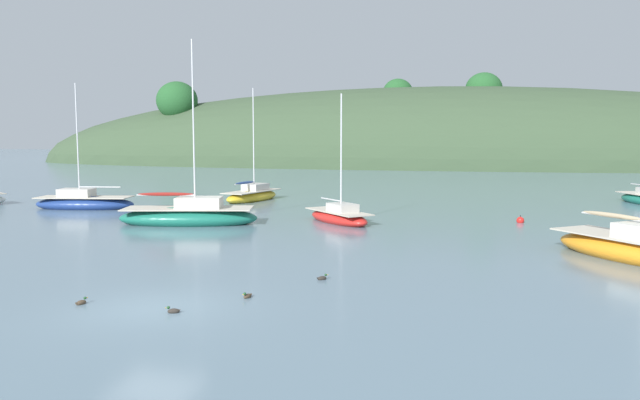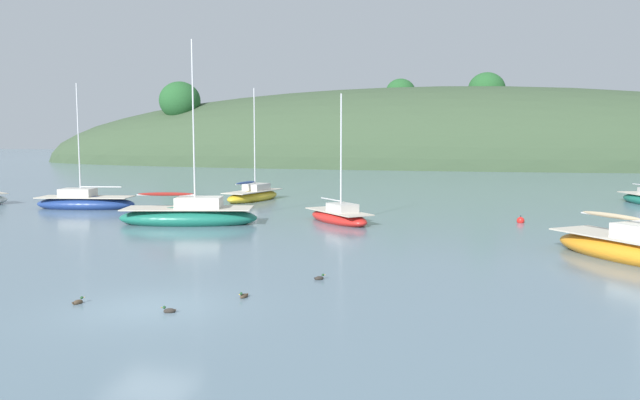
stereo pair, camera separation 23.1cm
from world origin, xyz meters
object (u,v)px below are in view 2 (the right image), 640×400
at_px(mooring_buoy_inner, 521,221).
at_px(duck_lead, 319,278).
at_px(sailboat_orange_cutter, 85,203).
at_px(sailboat_red_portside, 189,216).
at_px(duck_lone_left, 78,302).
at_px(sailboat_grey_yawl, 339,216).
at_px(duck_lone_right, 169,311).
at_px(duck_straggler, 244,296).
at_px(sailboat_blue_center, 253,195).
at_px(sailboat_navy_dinghy, 637,249).

height_order(mooring_buoy_inner, duck_lead, mooring_buoy_inner).
xyz_separation_m(sailboat_orange_cutter, mooring_buoy_inner, (28.98, -0.05, -0.29)).
xyz_separation_m(sailboat_red_portside, duck_lone_left, (4.50, -16.52, -0.41)).
bearing_deg(sailboat_orange_cutter, duck_lead, -38.61).
relative_size(duck_lone_left, duck_lead, 1.11).
relative_size(sailboat_grey_yawl, sailboat_red_portside, 0.71).
distance_m(sailboat_grey_yawl, duck_lone_right, 19.55).
bearing_deg(duck_straggler, mooring_buoy_inner, 64.84).
relative_size(sailboat_orange_cutter, sailboat_grey_yawl, 1.16).
xyz_separation_m(sailboat_blue_center, duck_straggler, (10.23, -28.12, -0.34)).
bearing_deg(sailboat_navy_dinghy, mooring_buoy_inner, 110.27).
bearing_deg(sailboat_grey_yawl, mooring_buoy_inner, 13.40).
height_order(duck_straggler, duck_lead, same).
relative_size(sailboat_blue_center, duck_lone_left, 21.29).
height_order(sailboat_red_portside, duck_lone_left, sailboat_red_portside).
bearing_deg(mooring_buoy_inner, sailboat_orange_cutter, 179.91).
relative_size(sailboat_navy_dinghy, sailboat_blue_center, 1.01).
xyz_separation_m(mooring_buoy_inner, duck_lone_left, (-13.90, -21.82, -0.07)).
distance_m(mooring_buoy_inner, duck_lone_left, 25.87).
bearing_deg(duck_lead, sailboat_navy_dinghy, 29.38).
height_order(mooring_buoy_inner, duck_straggler, mooring_buoy_inner).
xyz_separation_m(duck_straggler, duck_lone_right, (-1.45, -2.08, 0.00)).
height_order(duck_lone_left, duck_lone_right, same).
xyz_separation_m(sailboat_red_portside, duck_lead, (10.70, -11.64, -0.41)).
relative_size(sailboat_red_portside, duck_straggler, 25.30).
height_order(sailboat_navy_dinghy, duck_straggler, sailboat_navy_dinghy).
relative_size(sailboat_blue_center, duck_lone_right, 21.68).
height_order(sailboat_navy_dinghy, duck_lead, sailboat_navy_dinghy).
height_order(sailboat_orange_cutter, sailboat_blue_center, sailboat_blue_center).
relative_size(sailboat_navy_dinghy, sailboat_grey_yawl, 1.18).
distance_m(mooring_buoy_inner, duck_straggler, 21.99).
height_order(sailboat_navy_dinghy, sailboat_grey_yawl, sailboat_navy_dinghy).
bearing_deg(sailboat_blue_center, sailboat_navy_dinghy, -38.51).
bearing_deg(sailboat_orange_cutter, duck_lone_right, -50.47).
bearing_deg(mooring_buoy_inner, duck_straggler, -115.16).
bearing_deg(duck_lone_right, sailboat_orange_cutter, 129.53).
xyz_separation_m(duck_lone_right, duck_lead, (3.11, 5.04, 0.00)).
bearing_deg(sailboat_grey_yawl, sailboat_red_portside, -160.60).
bearing_deg(duck_lone_left, duck_lead, 38.17).
height_order(duck_lone_left, duck_lead, same).
height_order(sailboat_navy_dinghy, mooring_buoy_inner, sailboat_navy_dinghy).
height_order(sailboat_grey_yawl, duck_lone_right, sailboat_grey_yawl).
relative_size(sailboat_red_portside, duck_lone_left, 25.34).
bearing_deg(sailboat_grey_yawl, sailboat_orange_cutter, 172.40).
xyz_separation_m(sailboat_orange_cutter, duck_lone_left, (15.08, -21.87, -0.36)).
distance_m(duck_straggler, duck_lone_right, 2.53).
xyz_separation_m(sailboat_grey_yawl, duck_lone_left, (-3.62, -19.38, -0.29)).
xyz_separation_m(mooring_buoy_inner, duck_straggler, (-9.35, -19.91, -0.07)).
bearing_deg(sailboat_grey_yawl, sailboat_navy_dinghy, -29.50).
height_order(sailboat_grey_yawl, duck_lone_left, sailboat_grey_yawl).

